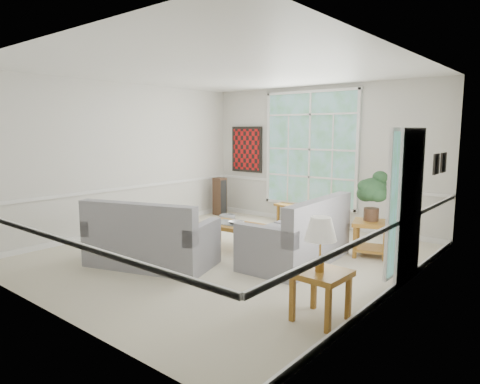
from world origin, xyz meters
The scene contains 24 objects.
floor centered at (0.00, 0.00, -0.01)m, with size 5.50×6.00×0.01m, color beige.
ceiling centered at (0.00, 0.00, 3.00)m, with size 5.50×6.00×0.02m, color white.
wall_back centered at (0.00, 3.00, 1.50)m, with size 5.50×0.02×3.00m, color silver.
wall_front centered at (0.00, -3.00, 1.50)m, with size 5.50×0.02×3.00m, color silver.
wall_left centered at (-2.75, 0.00, 1.50)m, with size 0.02×6.00×3.00m, color silver.
wall_right centered at (2.75, 0.00, 1.50)m, with size 0.02×6.00×3.00m, color silver.
window_back centered at (-0.20, 2.96, 1.65)m, with size 2.30×0.08×2.40m, color white.
entry_door centered at (2.71, 0.60, 1.05)m, with size 0.08×0.90×2.10m, color white.
door_sidelight centered at (2.71, -0.03, 1.15)m, with size 0.08×0.26×1.90m, color white.
wall_art centered at (-1.95, 2.95, 1.60)m, with size 0.90×0.06×1.10m, color maroon.
wall_frame_near centered at (2.71, 1.75, 1.55)m, with size 0.04×0.26×0.32m, color black.
wall_frame_far centered at (2.71, 2.15, 1.55)m, with size 0.04×0.26×0.32m, color black.
loveseat_right centered at (1.06, 0.40, 0.52)m, with size 1.00×1.93×1.04m, color gray.
loveseat_front centered at (-0.58, -1.11, 0.51)m, with size 1.89×0.98×1.02m, color gray.
coffee_table centered at (-0.16, 0.35, 0.22)m, with size 1.20×0.65×0.45m, color #8C5B1D.
pewter_bowl centered at (-0.10, 0.34, 0.48)m, with size 0.30×0.30×0.08m, color gray.
window_bench centered at (-0.01, 2.65, 0.21)m, with size 1.78×0.35×0.42m, color #8C5B1D.
end_table centered at (1.85, 1.47, 0.29)m, with size 0.58×0.58×0.58m, color #8C5B1D.
houseplant centered at (1.82, 1.53, 1.00)m, with size 0.49×0.49×0.84m, color #244927, non-canonical shape.
side_table centered at (2.40, -1.22, 0.28)m, with size 0.55×0.55×0.56m, color #8C5B1D.
table_lamp centered at (2.39, -1.24, 0.86)m, with size 0.35×0.35×0.60m, color silver, non-canonical shape.
pet_bed centered at (-1.89, 2.15, 0.06)m, with size 0.39×0.39×0.12m, color slate.
floor_speaker centered at (-2.40, 2.46, 0.46)m, with size 0.29×0.22×0.92m, color #412A1B.
cat centered at (0.91, 1.08, 0.62)m, with size 0.39×0.27×0.18m, color black.
Camera 1 is at (4.54, -5.21, 2.06)m, focal length 32.00 mm.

